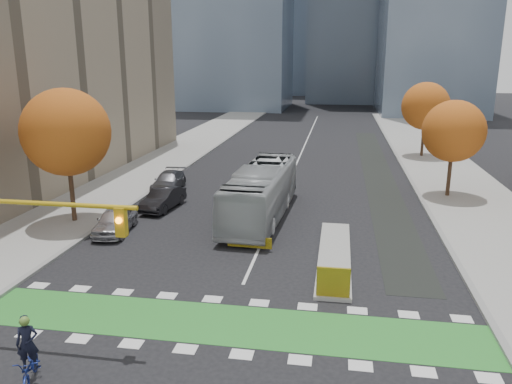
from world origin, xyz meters
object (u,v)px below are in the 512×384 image
(hazard_board, at_px, (333,282))
(tree_east_near, at_px, (454,131))
(parked_car_b, at_px, (163,199))
(bus, at_px, (261,192))
(cyclist, at_px, (30,362))
(parked_car_a, at_px, (115,220))
(parked_car_c, at_px, (169,181))
(tree_west, at_px, (66,132))
(tree_east_far, at_px, (426,106))

(hazard_board, bearing_deg, tree_east_near, 65.80)
(parked_car_b, bearing_deg, bus, 0.74)
(cyclist, height_order, parked_car_a, cyclist)
(parked_car_b, distance_m, parked_car_c, 5.18)
(tree_west, height_order, tree_east_far, tree_west)
(tree_east_near, bearing_deg, cyclist, -124.41)
(hazard_board, bearing_deg, parked_car_b, 135.15)
(tree_west, distance_m, tree_east_far, 35.73)
(tree_west, bearing_deg, bus, 14.92)
(tree_west, height_order, parked_car_a, tree_west)
(cyclist, bearing_deg, tree_east_far, 44.13)
(tree_east_near, xyz_separation_m, bus, (-12.74, -7.00, -3.18))
(cyclist, bearing_deg, bus, 53.66)
(hazard_board, relative_size, parked_car_a, 0.32)
(tree_west, relative_size, parked_car_a, 1.89)
(tree_west, bearing_deg, tree_east_far, 46.70)
(tree_west, height_order, bus, tree_west)
(tree_east_near, height_order, tree_east_far, tree_east_far)
(tree_east_near, xyz_separation_m, tree_east_far, (0.50, 16.00, 0.38))
(tree_east_far, height_order, cyclist, tree_east_far)
(hazard_board, xyz_separation_m, parked_car_a, (-12.69, 6.50, -0.06))
(tree_west, height_order, tree_east_near, tree_west)
(parked_car_c, bearing_deg, tree_east_near, -0.30)
(parked_car_c, bearing_deg, hazard_board, -55.80)
(tree_east_near, height_order, cyclist, tree_east_near)
(tree_east_far, bearing_deg, parked_car_b, -131.97)
(cyclist, height_order, parked_car_c, cyclist)
(tree_west, height_order, parked_car_c, tree_west)
(bus, bearing_deg, tree_east_far, 62.80)
(hazard_board, bearing_deg, parked_car_a, 152.89)
(bus, bearing_deg, cyclist, -101.01)
(tree_west, relative_size, cyclist, 3.57)
(cyclist, distance_m, parked_car_a, 14.17)
(tree_west, relative_size, parked_car_b, 1.89)
(parked_car_c, bearing_deg, cyclist, -84.81)
(parked_car_c, bearing_deg, tree_east_far, 35.07)
(tree_east_near, height_order, parked_car_b, tree_east_near)
(bus, distance_m, parked_car_b, 6.93)
(bus, relative_size, parked_car_b, 2.77)
(hazard_board, height_order, parked_car_b, hazard_board)
(bus, bearing_deg, parked_car_a, -148.88)
(tree_west, bearing_deg, parked_car_a, -21.49)
(hazard_board, distance_m, parked_car_b, 16.30)
(bus, xyz_separation_m, parked_car_a, (-7.96, -4.30, -0.94))
(bus, bearing_deg, tree_west, -162.36)
(bus, xyz_separation_m, parked_car_c, (-8.18, 5.70, -0.99))
(tree_east_near, height_order, parked_car_c, tree_east_near)
(hazard_board, distance_m, tree_east_near, 19.93)
(tree_east_far, distance_m, parked_car_a, 34.85)
(tree_west, bearing_deg, cyclist, -65.46)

